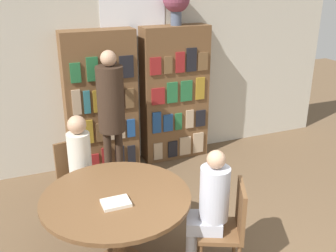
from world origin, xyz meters
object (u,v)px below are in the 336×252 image
(seated_reader_right, at_px, (209,205))
(librarian_standing, at_px, (111,105))
(chair_far_side, at_px, (228,224))
(bookshelf_left, at_px, (101,103))
(bookshelf_right, at_px, (175,94))
(chair_left_side, at_px, (77,176))
(flower_vase, at_px, (176,0))
(reading_table, at_px, (117,206))
(seated_reader_left, at_px, (82,165))

(seated_reader_right, distance_m, librarian_standing, 1.96)
(chair_far_side, distance_m, librarian_standing, 2.12)
(chair_far_side, bearing_deg, bookshelf_left, 38.10)
(seated_reader_right, xyz_separation_m, librarian_standing, (-0.39, 1.88, 0.41))
(bookshelf_right, height_order, chair_far_side, bookshelf_right)
(chair_left_side, xyz_separation_m, seated_reader_right, (0.94, -1.35, 0.20))
(flower_vase, bearing_deg, chair_far_side, -102.23)
(flower_vase, distance_m, reading_table, 2.97)
(flower_vase, bearing_deg, reading_table, -125.52)
(librarian_standing, bearing_deg, chair_far_side, -74.29)
(bookshelf_right, bearing_deg, chair_far_side, -101.91)
(bookshelf_left, bearing_deg, chair_left_side, -117.74)
(reading_table, relative_size, seated_reader_right, 1.11)
(bookshelf_right, xyz_separation_m, reading_table, (-1.43, -2.02, -0.32))
(flower_vase, height_order, librarian_standing, flower_vase)
(bookshelf_right, bearing_deg, seated_reader_left, -142.72)
(bookshelf_right, xyz_separation_m, chair_left_side, (-1.62, -1.03, -0.48))
(bookshelf_left, height_order, librarian_standing, bookshelf_left)
(chair_left_side, height_order, chair_far_side, same)
(flower_vase, bearing_deg, bookshelf_left, -179.75)
(bookshelf_left, distance_m, bookshelf_right, 1.08)
(chair_far_side, distance_m, seated_reader_left, 1.66)
(bookshelf_right, bearing_deg, flower_vase, 17.50)
(bookshelf_right, distance_m, seated_reader_right, 2.49)
(chair_left_side, distance_m, librarian_standing, 0.98)
(flower_vase, xyz_separation_m, chair_left_side, (-1.64, -1.04, -1.78))
(reading_table, bearing_deg, seated_reader_left, 100.81)
(bookshelf_right, bearing_deg, reading_table, -125.30)
(chair_far_side, xyz_separation_m, librarian_standing, (-0.55, 1.95, 0.61))
(bookshelf_left, height_order, bookshelf_right, same)
(chair_left_side, bearing_deg, chair_far_side, 117.00)
(bookshelf_left, height_order, reading_table, bookshelf_left)
(bookshelf_right, distance_m, chair_far_side, 2.55)
(bookshelf_left, relative_size, chair_left_side, 2.20)
(bookshelf_right, relative_size, librarian_standing, 1.10)
(librarian_standing, bearing_deg, seated_reader_left, -126.38)
(seated_reader_right, bearing_deg, bookshelf_left, 34.72)
(bookshelf_left, height_order, seated_reader_left, bookshelf_left)
(librarian_standing, bearing_deg, flower_vase, 25.07)
(seated_reader_left, height_order, seated_reader_right, seated_reader_left)
(seated_reader_right, bearing_deg, bookshelf_right, 9.20)
(seated_reader_left, distance_m, seated_reader_right, 1.48)
(chair_far_side, relative_size, seated_reader_right, 0.73)
(reading_table, xyz_separation_m, chair_left_side, (-0.19, 0.99, -0.16))
(reading_table, bearing_deg, bookshelf_left, 80.12)
(bookshelf_left, height_order, chair_left_side, bookshelf_left)
(flower_vase, height_order, seated_reader_left, flower_vase)
(bookshelf_left, distance_m, seated_reader_right, 2.43)
(reading_table, distance_m, seated_reader_right, 0.83)
(chair_far_side, xyz_separation_m, seated_reader_right, (-0.16, 0.08, 0.20))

